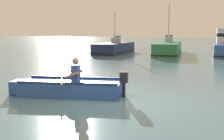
# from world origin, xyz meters

# --- Properties ---
(ground_plane) EXTENTS (120.00, 120.00, 0.00)m
(ground_plane) POSITION_xyz_m (0.00, 0.00, 0.00)
(ground_plane) COLOR slate
(rowboat_with_person) EXTENTS (3.73, 1.82, 1.19)m
(rowboat_with_person) POSITION_xyz_m (-1.54, 0.26, 0.25)
(rowboat_with_person) COLOR #2D519E
(rowboat_with_person) RESTS_ON ground
(moored_boat_navy) EXTENTS (2.45, 5.20, 3.39)m
(moored_boat_navy) POSITION_xyz_m (-4.35, 15.13, 0.43)
(moored_boat_navy) COLOR #19234C
(moored_boat_navy) RESTS_ON ground
(moored_boat_green) EXTENTS (1.92, 6.73, 4.07)m
(moored_boat_green) POSITION_xyz_m (0.02, 15.76, 0.46)
(moored_boat_green) COLOR #287042
(moored_boat_green) RESTS_ON ground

